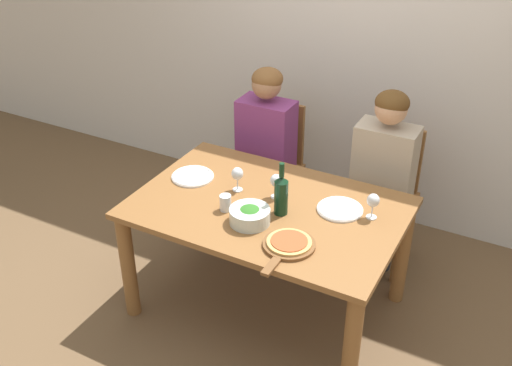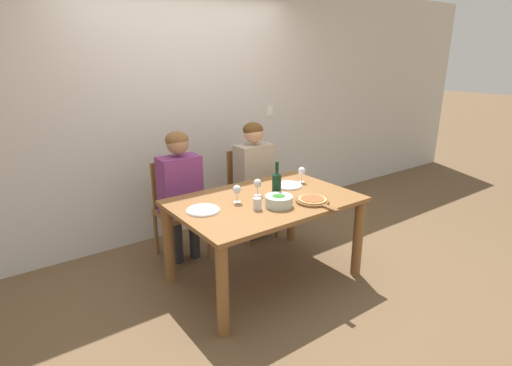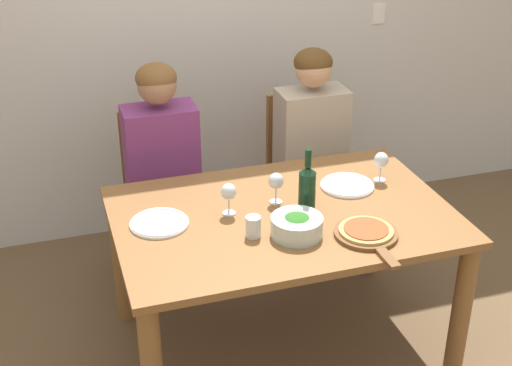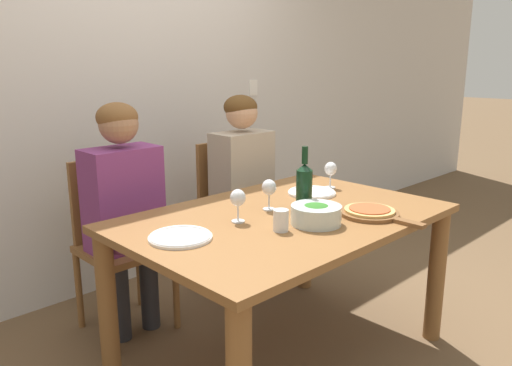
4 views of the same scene
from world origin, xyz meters
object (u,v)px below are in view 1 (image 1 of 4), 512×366
pizza_on_board (288,244)px  dinner_plate_left (193,176)px  person_man (383,165)px  water_tumbler (225,203)px  wine_bottle (281,194)px  broccoli_bowl (250,216)px  wine_glass_right (373,202)px  wine_glass_left (237,175)px  chair_right (385,190)px  person_woman (265,137)px  dinner_plate_right (340,209)px  wine_glass_centre (276,182)px  chair_left (272,161)px

pizza_on_board → dinner_plate_left: bearing=156.2°
person_man → water_tumbler: size_ratio=13.34×
person_man → water_tumbler: bearing=-124.8°
wine_bottle → broccoli_bowl: (-0.11, -0.16, -0.08)m
wine_bottle → broccoli_bowl: wine_bottle is taller
wine_glass_right → wine_glass_left: bearing=-173.3°
chair_right → water_tumbler: chair_right is taller
person_woman → pizza_on_board: person_woman is taller
wine_glass_left → dinner_plate_right: bearing=7.4°
person_man → dinner_plate_right: (-0.06, -0.61, -0.00)m
dinner_plate_left → broccoli_bowl: bearing=-25.7°
wine_glass_left → broccoli_bowl: bearing=-49.3°
dinner_plate_right → wine_glass_right: (0.18, 0.01, 0.10)m
chair_right → wine_glass_centre: (-0.44, -0.76, 0.34)m
wine_bottle → wine_glass_left: (-0.33, 0.10, -0.02)m
person_man → dinner_plate_right: bearing=-95.6°
wine_bottle → dinner_plate_right: size_ratio=1.22×
chair_left → dinner_plate_left: chair_left is taller
chair_left → water_tumbler: bearing=-77.8°
broccoli_bowl → dinner_plate_left: broccoli_bowl is taller
wine_glass_centre → dinner_plate_right: bearing=6.6°
wine_glass_right → wine_glass_centre: bearing=-174.1°
person_woman → chair_left: bearing=90.0°
person_woman → wine_glass_left: (0.17, -0.69, 0.09)m
person_man → dinner_plate_left: 1.21m
chair_right → pizza_on_board: chair_right is taller
wine_bottle → pizza_on_board: (0.17, -0.26, -0.11)m
chair_right → wine_glass_left: 1.10m
wine_glass_centre → water_tumbler: wine_glass_centre is taller
wine_bottle → wine_glass_left: wine_bottle is taller
wine_glass_left → wine_glass_right: bearing=6.7°
chair_right → person_woman: person_woman is taller
chair_left → wine_glass_centre: 0.92m
water_tumbler → person_woman: bearing=103.6°
person_man → dinner_plate_left: bearing=-145.3°
chair_left → dinner_plate_left: (-0.14, -0.80, 0.24)m
person_man → wine_glass_left: bearing=-134.5°
pizza_on_board → water_tumbler: bearing=162.2°
chair_right → pizza_on_board: bearing=-98.2°
chair_left → person_man: person_man is taller
wine_glass_left → wine_glass_centre: (0.23, 0.04, 0.00)m
wine_bottle → wine_glass_right: wine_bottle is taller
wine_glass_left → water_tumbler: wine_glass_left is taller
chair_left → person_woman: 0.27m
dinner_plate_right → broccoli_bowl: bearing=-138.6°
chair_left → chair_right: (0.85, 0.00, 0.00)m
dinner_plate_left → wine_glass_left: 0.33m
chair_left → pizza_on_board: 1.37m
pizza_on_board → wine_glass_right: (0.29, 0.46, 0.09)m
wine_bottle → wine_glass_centre: wine_bottle is taller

